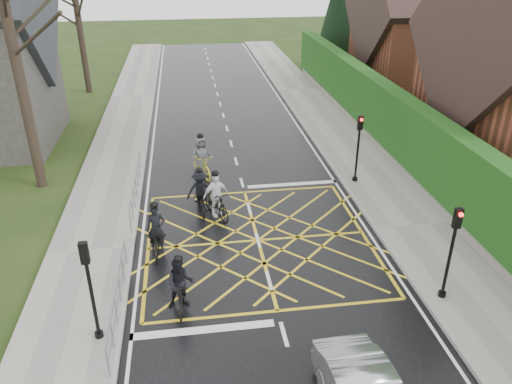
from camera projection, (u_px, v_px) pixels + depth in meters
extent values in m
plane|color=black|center=(258.00, 240.00, 18.47)|extent=(120.00, 120.00, 0.00)
cube|color=black|center=(258.00, 240.00, 18.47)|extent=(9.00, 80.00, 0.01)
cube|color=gray|center=(412.00, 227.00, 19.21)|extent=(3.00, 80.00, 0.15)
cube|color=gray|center=(91.00, 252.00, 17.67)|extent=(3.00, 80.00, 0.15)
cube|color=slate|center=(395.00, 158.00, 24.62)|extent=(0.50, 38.00, 0.70)
cube|color=#133A0F|center=(400.00, 124.00, 23.83)|extent=(0.90, 38.00, 2.80)
cube|color=brown|center=(428.00, 52.00, 34.93)|extent=(9.00, 8.00, 6.00)
cube|color=#2F201C|center=(435.00, 8.00, 33.63)|extent=(9.80, 8.80, 8.80)
cylinder|color=black|center=(338.00, 63.00, 42.57)|extent=(0.50, 0.50, 1.20)
cone|color=black|center=(342.00, 9.00, 40.60)|extent=(4.60, 4.60, 10.00)
cylinder|color=black|center=(17.00, 63.00, 20.15)|extent=(0.44, 0.44, 11.00)
cylinder|color=black|center=(37.00, 23.00, 26.87)|extent=(0.44, 0.44, 12.00)
cylinder|color=black|center=(79.00, 21.00, 34.49)|extent=(0.44, 0.44, 10.00)
cylinder|color=slate|center=(116.00, 288.00, 14.33)|extent=(0.05, 5.00, 0.05)
cylinder|color=slate|center=(118.00, 300.00, 14.54)|extent=(0.04, 5.00, 0.04)
cylinder|color=slate|center=(108.00, 366.00, 12.35)|extent=(0.04, 0.04, 1.00)
cylinder|color=slate|center=(126.00, 254.00, 16.77)|extent=(0.04, 0.04, 1.00)
cylinder|color=slate|center=(135.00, 178.00, 20.97)|extent=(0.05, 6.00, 0.05)
cylinder|color=slate|center=(136.00, 188.00, 21.17)|extent=(0.04, 6.00, 0.04)
cylinder|color=slate|center=(130.00, 224.00, 18.54)|extent=(0.04, 0.04, 1.00)
cylinder|color=slate|center=(140.00, 161.00, 23.84)|extent=(0.04, 0.04, 1.00)
cylinder|color=black|center=(357.00, 153.00, 22.17)|extent=(0.10, 0.10, 3.00)
cylinder|color=black|center=(355.00, 180.00, 22.77)|extent=(0.24, 0.24, 0.30)
cube|color=black|center=(360.00, 123.00, 21.54)|extent=(0.22, 0.16, 0.62)
sphere|color=#FF0C0C|center=(362.00, 120.00, 21.35)|extent=(0.14, 0.14, 0.14)
cylinder|color=black|center=(449.00, 259.00, 14.74)|extent=(0.10, 0.10, 3.00)
cylinder|color=black|center=(442.00, 296.00, 15.35)|extent=(0.24, 0.24, 0.30)
cube|color=black|center=(458.00, 218.00, 14.11)|extent=(0.22, 0.16, 0.62)
sphere|color=#FF0C0C|center=(461.00, 215.00, 13.93)|extent=(0.14, 0.14, 0.14)
cylinder|color=black|center=(92.00, 297.00, 13.17)|extent=(0.10, 0.10, 3.00)
cylinder|color=black|center=(100.00, 336.00, 13.77)|extent=(0.24, 0.24, 0.30)
cube|color=black|center=(84.00, 253.00, 12.54)|extent=(0.22, 0.16, 0.62)
sphere|color=#FF0C0C|center=(84.00, 244.00, 12.56)|extent=(0.14, 0.14, 0.14)
imported|color=black|center=(157.00, 239.00, 17.53)|extent=(0.73, 2.05, 1.07)
imported|color=black|center=(156.00, 229.00, 17.45)|extent=(0.67, 0.44, 1.82)
sphere|color=black|center=(154.00, 205.00, 17.04)|extent=(0.29, 0.29, 0.29)
imported|color=black|center=(181.00, 293.00, 14.83)|extent=(0.58, 1.85, 1.10)
imported|color=black|center=(180.00, 283.00, 14.78)|extent=(0.84, 0.67, 1.69)
sphere|color=black|center=(178.00, 259.00, 14.40)|extent=(0.26, 0.26, 0.26)
imported|color=black|center=(201.00, 200.00, 20.29)|extent=(0.86, 2.01, 1.03)
imported|color=black|center=(200.00, 191.00, 20.22)|extent=(1.18, 0.75, 1.74)
sphere|color=black|center=(199.00, 171.00, 19.82)|extent=(0.27, 0.27, 0.27)
imported|color=black|center=(216.00, 203.00, 19.82)|extent=(1.32, 2.05, 1.20)
imported|color=white|center=(216.00, 195.00, 19.76)|extent=(1.16, 0.84, 1.83)
sphere|color=black|center=(215.00, 174.00, 19.34)|extent=(0.29, 0.29, 0.29)
imported|color=gold|center=(202.00, 164.00, 23.36)|extent=(1.39, 2.27, 1.12)
imported|color=#4E5055|center=(201.00, 156.00, 23.27)|extent=(1.08, 0.87, 1.91)
sphere|color=black|center=(200.00, 136.00, 22.84)|extent=(0.30, 0.30, 0.30)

